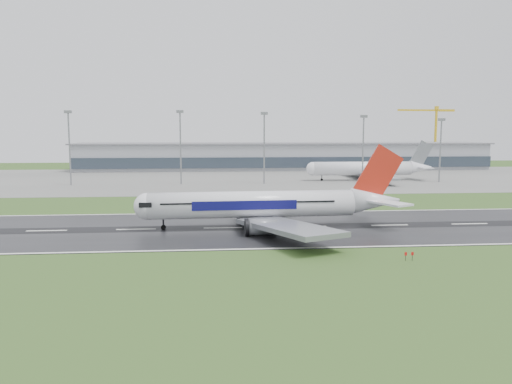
{
  "coord_description": "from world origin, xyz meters",
  "views": [
    {
      "loc": [
        -42.2,
        -115.94,
        22.46
      ],
      "look_at": [
        -31.24,
        12.0,
        7.0
      ],
      "focal_mm": 35.35,
      "sensor_mm": 36.0,
      "label": 1
    }
  ],
  "objects": [
    {
      "name": "floodmast_0",
      "position": [
        -101.65,
        100.0,
        14.97
      ],
      "size": [
        0.64,
        0.64,
        29.93
      ],
      "primitive_type": "cylinder",
      "color": "gray",
      "rests_on": "ground"
    },
    {
      "name": "floodmast_3",
      "position": [
        23.32,
        100.0,
        14.2
      ],
      "size": [
        0.64,
        0.64,
        28.39
      ],
      "primitive_type": "cylinder",
      "color": "gray",
      "rests_on": "ground"
    },
    {
      "name": "floodmast_1",
      "position": [
        -55.82,
        100.0,
        15.1
      ],
      "size": [
        0.64,
        0.64,
        30.19
      ],
      "primitive_type": "cylinder",
      "color": "gray",
      "rests_on": "ground"
    },
    {
      "name": "tower_crane",
      "position": [
        101.34,
        200.0,
        19.51
      ],
      "size": [
        39.12,
        5.49,
        39.03
      ],
      "primitive_type": null,
      "rotation": [
        0.0,
        0.0,
        0.09
      ],
      "color": "gold",
      "rests_on": "ground"
    },
    {
      "name": "parked_airliner",
      "position": [
        28.68,
        110.16,
        8.9
      ],
      "size": [
        60.51,
        56.39,
        17.64
      ],
      "primitive_type": null,
      "rotation": [
        0.0,
        0.0,
        0.01
      ],
      "color": "white",
      "rests_on": "apron"
    },
    {
      "name": "runway",
      "position": [
        0.0,
        0.0,
        0.05
      ],
      "size": [
        400.0,
        45.0,
        0.1
      ],
      "primitive_type": "cube",
      "color": "black",
      "rests_on": "ground"
    },
    {
      "name": "ground",
      "position": [
        0.0,
        0.0,
        0.0
      ],
      "size": [
        520.0,
        520.0,
        0.0
      ],
      "primitive_type": "plane",
      "color": "#2C4C1B",
      "rests_on": "ground"
    },
    {
      "name": "terminal",
      "position": [
        0.0,
        185.0,
        7.5
      ],
      "size": [
        240.0,
        36.0,
        15.0
      ],
      "primitive_type": "cube",
      "color": "gray",
      "rests_on": "ground"
    },
    {
      "name": "apron",
      "position": [
        0.0,
        125.0,
        0.04
      ],
      "size": [
        400.0,
        130.0,
        0.08
      ],
      "primitive_type": "cube",
      "color": "slate",
      "rests_on": "ground"
    },
    {
      "name": "floodmast_4",
      "position": [
        58.41,
        100.0,
        13.53
      ],
      "size": [
        0.64,
        0.64,
        27.06
      ],
      "primitive_type": "cylinder",
      "color": "gray",
      "rests_on": "ground"
    },
    {
      "name": "main_airliner",
      "position": [
        -28.75,
        -0.02,
        9.37
      ],
      "size": [
        65.29,
        62.43,
        18.55
      ],
      "primitive_type": null,
      "rotation": [
        0.0,
        0.0,
        0.04
      ],
      "color": "white",
      "rests_on": "runway"
    },
    {
      "name": "floodmast_2",
      "position": [
        -20.17,
        100.0,
        14.77
      ],
      "size": [
        0.64,
        0.64,
        29.54
      ],
      "primitive_type": "cylinder",
      "color": "gray",
      "rests_on": "ground"
    }
  ]
}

